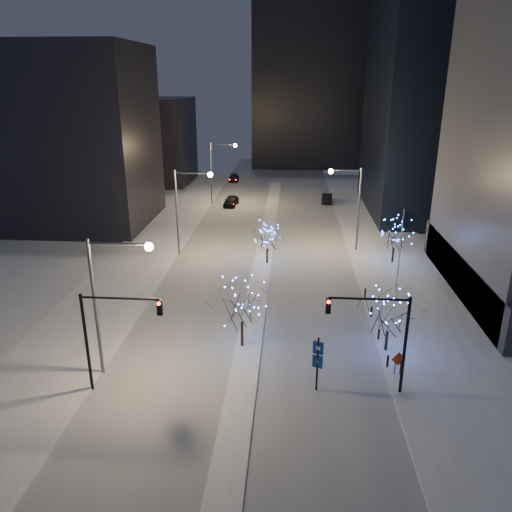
# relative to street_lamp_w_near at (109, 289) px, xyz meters

# --- Properties ---
(ground) EXTENTS (160.00, 160.00, 0.00)m
(ground) POSITION_rel_street_lamp_w_near_xyz_m (8.94, -2.00, -6.50)
(ground) COLOR silver
(ground) RESTS_ON ground
(road) EXTENTS (20.00, 130.00, 0.02)m
(road) POSITION_rel_street_lamp_w_near_xyz_m (8.94, 33.00, -6.49)
(road) COLOR silver
(road) RESTS_ON ground
(median) EXTENTS (2.00, 80.00, 0.15)m
(median) POSITION_rel_street_lamp_w_near_xyz_m (8.94, 28.00, -6.42)
(median) COLOR white
(median) RESTS_ON ground
(east_sidewalk) EXTENTS (10.00, 90.00, 0.15)m
(east_sidewalk) POSITION_rel_street_lamp_w_near_xyz_m (23.94, 18.00, -6.42)
(east_sidewalk) COLOR white
(east_sidewalk) RESTS_ON ground
(west_sidewalk) EXTENTS (8.00, 90.00, 0.15)m
(west_sidewalk) POSITION_rel_street_lamp_w_near_xyz_m (-5.06, 18.00, -6.42)
(west_sidewalk) COLOR white
(west_sidewalk) RESTS_ON ground
(filler_west_near) EXTENTS (22.00, 18.00, 24.00)m
(filler_west_near) POSITION_rel_street_lamp_w_near_xyz_m (-19.06, 38.00, 5.50)
(filler_west_near) COLOR black
(filler_west_near) RESTS_ON ground
(filler_west_far) EXTENTS (18.00, 16.00, 16.00)m
(filler_west_far) POSITION_rel_street_lamp_w_near_xyz_m (-17.06, 68.00, 1.50)
(filler_west_far) COLOR black
(filler_west_far) RESTS_ON ground
(horizon_block) EXTENTS (24.00, 14.00, 42.00)m
(horizon_block) POSITION_rel_street_lamp_w_near_xyz_m (14.94, 90.00, 14.50)
(horizon_block) COLOR black
(horizon_block) RESTS_ON ground
(street_lamp_w_near) EXTENTS (4.40, 0.56, 10.00)m
(street_lamp_w_near) POSITION_rel_street_lamp_w_near_xyz_m (0.00, 0.00, 0.00)
(street_lamp_w_near) COLOR #595E66
(street_lamp_w_near) RESTS_ON ground
(street_lamp_w_mid) EXTENTS (4.40, 0.56, 10.00)m
(street_lamp_w_mid) POSITION_rel_street_lamp_w_near_xyz_m (0.00, 25.00, 0.00)
(street_lamp_w_mid) COLOR #595E66
(street_lamp_w_mid) RESTS_ON ground
(street_lamp_w_far) EXTENTS (4.40, 0.56, 10.00)m
(street_lamp_w_far) POSITION_rel_street_lamp_w_near_xyz_m (0.00, 50.00, 0.00)
(street_lamp_w_far) COLOR #595E66
(street_lamp_w_far) RESTS_ON ground
(street_lamp_east) EXTENTS (3.90, 0.56, 10.00)m
(street_lamp_east) POSITION_rel_street_lamp_w_near_xyz_m (19.02, 28.00, -0.05)
(street_lamp_east) COLOR #595E66
(street_lamp_east) RESTS_ON ground
(traffic_signal_west) EXTENTS (5.26, 0.43, 7.00)m
(traffic_signal_west) POSITION_rel_street_lamp_w_near_xyz_m (0.50, -2.00, -1.74)
(traffic_signal_west) COLOR black
(traffic_signal_west) RESTS_ON ground
(traffic_signal_east) EXTENTS (5.26, 0.43, 7.00)m
(traffic_signal_east) POSITION_rel_street_lamp_w_near_xyz_m (17.88, -1.00, -1.74)
(traffic_signal_east) COLOR black
(traffic_signal_east) RESTS_ON ground
(flagpoles) EXTENTS (1.35, 2.60, 8.00)m
(flagpoles) POSITION_rel_street_lamp_w_near_xyz_m (22.30, 15.25, -1.70)
(flagpoles) COLOR silver
(flagpoles) RESTS_ON east_sidewalk
(bollards) EXTENTS (0.16, 12.16, 0.90)m
(bollards) POSITION_rel_street_lamp_w_near_xyz_m (19.14, 8.00, -5.90)
(bollards) COLOR black
(bollards) RESTS_ON east_sidewalk
(car_near) EXTENTS (2.39, 4.95, 1.63)m
(car_near) POSITION_rel_street_lamp_w_near_xyz_m (2.26, 49.11, -5.68)
(car_near) COLOR black
(car_near) RESTS_ON ground
(car_mid) EXTENTS (2.03, 4.93, 1.59)m
(car_mid) POSITION_rel_street_lamp_w_near_xyz_m (17.94, 52.41, -5.70)
(car_mid) COLOR black
(car_mid) RESTS_ON ground
(car_far) EXTENTS (2.11, 4.74, 1.35)m
(car_far) POSITION_rel_street_lamp_w_near_xyz_m (0.42, 69.10, -5.82)
(car_far) COLOR black
(car_far) RESTS_ON ground
(holiday_tree_median_near) EXTENTS (5.33, 5.33, 5.43)m
(holiday_tree_median_near) POSITION_rel_street_lamp_w_near_xyz_m (8.44, 4.23, -2.77)
(holiday_tree_median_near) COLOR black
(holiday_tree_median_near) RESTS_ON median
(holiday_tree_median_far) EXTENTS (3.84, 3.84, 4.51)m
(holiday_tree_median_far) POSITION_rel_street_lamp_w_near_xyz_m (9.44, 22.64, -3.40)
(holiday_tree_median_far) COLOR black
(holiday_tree_median_far) RESTS_ON median
(holiday_tree_plaza_near) EXTENTS (4.43, 4.43, 4.69)m
(holiday_tree_plaza_near) POSITION_rel_street_lamp_w_near_xyz_m (19.44, 4.43, -3.37)
(holiday_tree_plaza_near) COLOR black
(holiday_tree_plaza_near) RESTS_ON east_sidewalk
(holiday_tree_plaza_far) EXTENTS (5.03, 5.03, 4.96)m
(holiday_tree_plaza_far) POSITION_rel_street_lamp_w_near_xyz_m (23.51, 23.97, -3.19)
(holiday_tree_plaza_far) COLOR black
(holiday_tree_plaza_far) RESTS_ON east_sidewalk
(wayfinding_sign) EXTENTS (0.68, 0.34, 3.95)m
(wayfinding_sign) POSITION_rel_street_lamp_w_near_xyz_m (13.94, -1.00, -4.08)
(wayfinding_sign) COLOR black
(wayfinding_sign) RESTS_ON ground
(construction_sign) EXTENTS (1.05, 0.28, 1.77)m
(construction_sign) POSITION_rel_street_lamp_w_near_xyz_m (19.65, 1.07, -5.29)
(construction_sign) COLOR black
(construction_sign) RESTS_ON east_sidewalk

